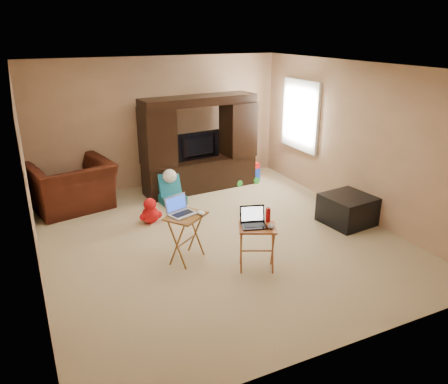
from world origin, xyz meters
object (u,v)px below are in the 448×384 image
push_toy (244,172)px  mouse_right (271,227)px  laptop_left (183,206)px  water_bottle (268,215)px  recliner (72,186)px  tray_table_left (187,238)px  tray_table_right (257,248)px  laptop_right (254,218)px  entertainment_center (200,144)px  television (201,146)px  plush_toy (150,210)px  child_rocker (172,189)px  ottoman (347,209)px  mouse_left (201,213)px

push_toy → mouse_right: (-1.33, -3.25, 0.41)m
laptop_left → water_bottle: (0.97, -0.57, -0.08)m
recliner → mouse_right: (2.02, -3.28, 0.22)m
recliner → push_toy: 3.35m
tray_table_left → tray_table_right: (0.74, -0.62, -0.03)m
laptop_right → mouse_right: 0.24m
entertainment_center → television: 0.06m
plush_toy → mouse_right: size_ratio=3.47×
child_rocker → laptop_left: 2.13m
ottoman → entertainment_center: bearing=121.4°
tray_table_left → laptop_right: 1.00m
television → water_bottle: 3.06m
recliner → water_bottle: recliner is taller
child_rocker → water_bottle: size_ratio=2.90×
tray_table_left → mouse_left: 0.41m
television → tray_table_right: television is taller
recliner → mouse_left: bearing=104.8°
entertainment_center → television: entertainment_center is taller
plush_toy → ottoman: ottoman is taller
recliner → tray_table_right: size_ratio=2.12×
child_rocker → ottoman: (2.29, -2.00, -0.04)m
laptop_right → mouse_right: size_ratio=2.58×
child_rocker → entertainment_center: bearing=28.4°
child_rocker → ottoman: bearing=-47.2°
ottoman → laptop_right: laptop_right is taller
laptop_left → laptop_right: size_ratio=1.08×
television → push_toy: bearing=173.3°
mouse_left → mouse_right: bearing=-44.5°
tray_table_right → plush_toy: bearing=138.1°
television → push_toy: size_ratio=1.50×
child_rocker → mouse_right: bearing=-88.3°
tray_table_right → laptop_right: (-0.04, 0.02, 0.43)m
tray_table_left → mouse_right: same height
ottoman → laptop_left: size_ratio=2.08×
television → laptop_left: size_ratio=2.65×
recliner → push_toy: size_ratio=2.11×
tray_table_left → tray_table_right: bearing=-75.5°
recliner → tray_table_left: 2.79m
entertainment_center → push_toy: 1.17m
ottoman → child_rocker: bearing=138.9°
laptop_left → child_rocker: bearing=56.0°
laptop_right → ottoman: bearing=33.5°
ottoman → tray_table_right: 2.15m
push_toy → tray_table_right: 3.46m
plush_toy → recliner: bearing=132.4°
tray_table_left → laptop_left: bearing=99.4°
plush_toy → laptop_right: (0.80, -1.99, 0.52)m
entertainment_center → laptop_right: bearing=-103.7°
tray_table_right → mouse_left: (-0.55, 0.55, 0.39)m
laptop_right → laptop_left: bearing=155.9°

